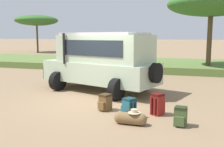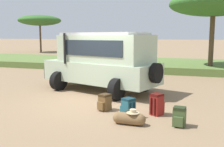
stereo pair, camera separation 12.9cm
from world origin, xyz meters
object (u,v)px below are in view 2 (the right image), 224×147
Objects in this scene: backpack_beside_front_wheel at (157,104)px; duffel_bag_low_black_case at (129,118)px; acacia_tree_far_left at (40,20)px; backpack_near_rear_wheel at (179,117)px; acacia_tree_left_mid at (214,4)px; backpack_cluster_center at (128,108)px; backpack_outermost at (105,102)px; safari_vehicle at (103,60)px.

duffel_bag_low_black_case is at bearing -117.06° from backpack_beside_front_wheel.
acacia_tree_far_left is (-20.50, 24.82, 4.13)m from backpack_beside_front_wheel.
acacia_tree_left_mid is at bearing 84.38° from backpack_near_rear_wheel.
acacia_tree_far_left reaches higher than duffel_bag_low_black_case.
duffel_bag_low_black_case is at bearing -71.65° from backpack_cluster_center.
backpack_outermost is at bearing -108.64° from acacia_tree_left_mid.
backpack_near_rear_wheel is at bearing -95.62° from acacia_tree_left_mid.
backpack_beside_front_wheel is 32.46m from acacia_tree_far_left.
backpack_cluster_center reaches higher than duffel_bag_low_black_case.
acacia_tree_far_left reaches higher than acacia_tree_left_mid.
backpack_beside_front_wheel is 0.11× the size of acacia_tree_far_left.
safari_vehicle is 9.09m from acacia_tree_left_mid.
safari_vehicle is 4.97m from backpack_near_rear_wheel.
backpack_outermost is at bearing 150.99° from backpack_cluster_center.
safari_vehicle is 6.20× the size of duffel_bag_low_black_case.
backpack_beside_front_wheel is 1.62m from backpack_outermost.
duffel_bag_low_black_case is (0.18, -0.55, -0.11)m from backpack_cluster_center.
backpack_beside_front_wheel is (2.70, -2.66, -0.98)m from safari_vehicle.
backpack_beside_front_wheel is at bearing 35.92° from backpack_cluster_center.
backpack_beside_front_wheel is at bearing 131.18° from backpack_near_rear_wheel.
duffel_bag_low_black_case is (-1.25, -0.27, -0.08)m from backpack_near_rear_wheel.
safari_vehicle is 10.61× the size of backpack_outermost.
acacia_tree_left_mid is (1.77, 10.01, 3.91)m from backpack_beside_front_wheel.
acacia_tree_left_mid reaches higher than backpack_outermost.
backpack_cluster_center is 1.11× the size of backpack_outermost.
safari_vehicle is at bearing -121.31° from acacia_tree_left_mid.
acacia_tree_far_left reaches higher than backpack_beside_front_wheel.
safari_vehicle reaches higher than backpack_beside_front_wheel.
backpack_near_rear_wheel is 0.08× the size of acacia_tree_far_left.
acacia_tree_left_mid is (3.39, 10.04, 3.98)m from backpack_outermost.
backpack_outermost is at bearing -178.73° from backpack_beside_front_wheel.
backpack_cluster_center is 0.11× the size of acacia_tree_left_mid.
backpack_cluster_center is at bearing -29.01° from backpack_outermost.
safari_vehicle is 0.89× the size of acacia_tree_far_left.
backpack_outermost is 11.32m from acacia_tree_left_mid.
duffel_bag_low_black_case is 12.03m from acacia_tree_left_mid.
duffel_bag_low_black_case is 0.14× the size of acacia_tree_far_left.
backpack_outermost is 0.58× the size of duffel_bag_low_black_case.
backpack_cluster_center is 0.09× the size of acacia_tree_far_left.
safari_vehicle is at bearing 134.51° from backpack_near_rear_wheel.
duffel_bag_low_black_case is at bearing -60.05° from safari_vehicle.
backpack_outermost reaches higher than duffel_bag_low_black_case.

